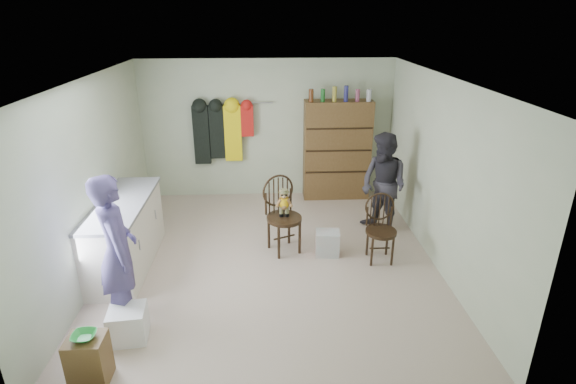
{
  "coord_description": "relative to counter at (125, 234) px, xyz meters",
  "views": [
    {
      "loc": [
        -0.05,
        -5.48,
        3.25
      ],
      "look_at": [
        0.25,
        0.2,
        0.95
      ],
      "focal_mm": 28.0,
      "sensor_mm": 36.0,
      "label": 1
    }
  ],
  "objects": [
    {
      "name": "plastic_tub",
      "position": [
        0.42,
        -1.53,
        -0.29
      ],
      "size": [
        0.41,
        0.4,
        0.36
      ],
      "primitive_type": "cube",
      "rotation": [
        0.0,
        0.0,
        0.1
      ],
      "color": "white",
      "rests_on": "ground"
    },
    {
      "name": "person_left",
      "position": [
        0.31,
        -1.22,
        0.4
      ],
      "size": [
        0.64,
        0.75,
        1.75
      ],
      "primitive_type": "imported",
      "rotation": [
        0.0,
        0.0,
        1.98
      ],
      "color": "#50457F",
      "rests_on": "ground"
    },
    {
      "name": "person_right",
      "position": [
        3.68,
        0.79,
        0.33
      ],
      "size": [
        0.93,
        0.98,
        1.59
      ],
      "primitive_type": "imported",
      "rotation": [
        0.0,
        0.0,
        -0.99
      ],
      "color": "#2D2B33",
      "rests_on": "ground"
    },
    {
      "name": "chair_front",
      "position": [
        2.13,
        0.32,
        0.16
      ],
      "size": [
        0.65,
        0.65,
        1.11
      ],
      "rotation": [
        0.0,
        0.0,
        0.41
      ],
      "color": "#362313",
      "rests_on": "ground"
    },
    {
      "name": "striped_bag",
      "position": [
        2.76,
        0.14,
        -0.29
      ],
      "size": [
        0.36,
        0.29,
        0.36
      ],
      "primitive_type": "cube",
      "rotation": [
        0.0,
        0.0,
        -0.1
      ],
      "color": "#E58072",
      "rests_on": "ground"
    },
    {
      "name": "dresser",
      "position": [
        3.2,
        2.3,
        0.44
      ],
      "size": [
        1.2,
        0.39,
        2.07
      ],
      "color": "brown",
      "rests_on": "ground"
    },
    {
      "name": "counter",
      "position": [
        0.0,
        0.0,
        0.0
      ],
      "size": [
        0.64,
        1.86,
        0.94
      ],
      "color": "silver",
      "rests_on": "ground"
    },
    {
      "name": "stool",
      "position": [
        0.23,
        -2.11,
        -0.23
      ],
      "size": [
        0.34,
        0.29,
        0.49
      ],
      "primitive_type": "cube",
      "color": "brown",
      "rests_on": "ground"
    },
    {
      "name": "ground_plane",
      "position": [
        1.95,
        0.0,
        -0.47
      ],
      "size": [
        5.0,
        5.0,
        0.0
      ],
      "primitive_type": "plane",
      "color": "#C3B09D",
      "rests_on": "ground"
    },
    {
      "name": "room_walls",
      "position": [
        1.95,
        0.53,
        1.11
      ],
      "size": [
        5.0,
        5.0,
        5.0
      ],
      "color": "beige",
      "rests_on": "ground"
    },
    {
      "name": "coat_rack",
      "position": [
        1.12,
        2.38,
        0.78
      ],
      "size": [
        1.42,
        0.12,
        1.09
      ],
      "color": "#99999E",
      "rests_on": "ground"
    },
    {
      "name": "chair_far",
      "position": [
        3.46,
        -0.01,
        0.04
      ],
      "size": [
        0.42,
        0.42,
        0.95
      ],
      "rotation": [
        0.0,
        0.0,
        -0.0
      ],
      "color": "#362313",
      "rests_on": "ground"
    },
    {
      "name": "bowl",
      "position": [
        0.23,
        -2.11,
        0.05
      ],
      "size": [
        0.22,
        0.22,
        0.05
      ],
      "primitive_type": "imported",
      "color": "green",
      "rests_on": "stool"
    }
  ]
}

